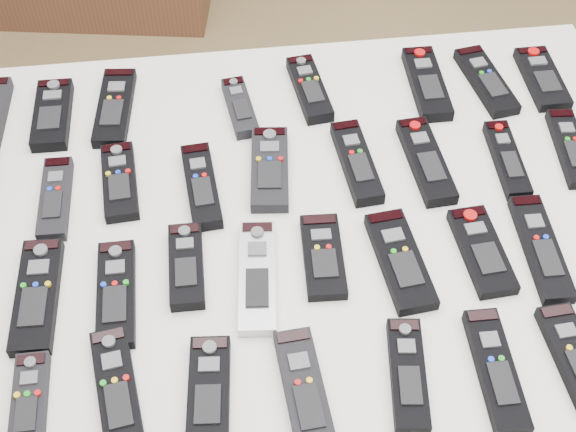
{
  "coord_description": "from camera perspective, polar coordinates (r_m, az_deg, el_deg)",
  "views": [
    {
      "loc": [
        0.0,
        -0.83,
        1.77
      ],
      "look_at": [
        0.1,
        -0.04,
        0.8
      ],
      "focal_mm": 50.0,
      "sensor_mm": 36.0,
      "label": 1
    }
  ],
  "objects": [
    {
      "name": "ground",
      "position": [
        1.95,
        -3.09,
        -14.49
      ],
      "size": [
        4.0,
        4.0,
        0.0
      ],
      "primitive_type": "plane",
      "color": "olive",
      "rests_on": "ground"
    },
    {
      "name": "table",
      "position": [
        1.32,
        -0.0,
        -2.15
      ],
      "size": [
        1.25,
        0.88,
        0.78
      ],
      "color": "white",
      "rests_on": "ground"
    },
    {
      "name": "remote_1",
      "position": [
        1.48,
        -16.41,
        6.93
      ],
      "size": [
        0.06,
        0.16,
        0.02
      ],
      "primitive_type": "cube",
      "rotation": [
        0.0,
        0.0,
        -0.02
      ],
      "color": "black",
      "rests_on": "table"
    },
    {
      "name": "remote_2",
      "position": [
        1.47,
        -12.22,
        7.57
      ],
      "size": [
        0.08,
        0.19,
        0.02
      ],
      "primitive_type": "cube",
      "rotation": [
        0.0,
        0.0,
        -0.11
      ],
      "color": "black",
      "rests_on": "table"
    },
    {
      "name": "remote_3",
      "position": [
        1.44,
        -3.44,
        7.72
      ],
      "size": [
        0.06,
        0.15,
        0.02
      ],
      "primitive_type": "cube",
      "rotation": [
        0.0,
        0.0,
        0.12
      ],
      "color": "black",
      "rests_on": "table"
    },
    {
      "name": "remote_4",
      "position": [
        1.48,
        1.53,
        9.02
      ],
      "size": [
        0.07,
        0.17,
        0.02
      ],
      "primitive_type": "cube",
      "rotation": [
        0.0,
        0.0,
        0.12
      ],
      "color": "black",
      "rests_on": "table"
    },
    {
      "name": "remote_5",
      "position": [
        1.51,
        9.84,
        9.27
      ],
      "size": [
        0.06,
        0.18,
        0.02
      ],
      "primitive_type": "cube",
      "rotation": [
        0.0,
        0.0,
        -0.01
      ],
      "color": "black",
      "rests_on": "table"
    },
    {
      "name": "remote_6",
      "position": [
        1.54,
        13.91,
        9.3
      ],
      "size": [
        0.08,
        0.18,
        0.02
      ],
      "primitive_type": "cube",
      "rotation": [
        0.0,
        0.0,
        0.16
      ],
      "color": "black",
      "rests_on": "table"
    },
    {
      "name": "remote_7",
      "position": [
        1.57,
        17.62,
        9.32
      ],
      "size": [
        0.06,
        0.16,
        0.02
      ],
      "primitive_type": "cube",
      "rotation": [
        0.0,
        0.0,
        -0.0
      ],
      "color": "black",
      "rests_on": "table"
    },
    {
      "name": "remote_9",
      "position": [
        1.34,
        -16.21,
        1.21
      ],
      "size": [
        0.05,
        0.17,
        0.02
      ],
      "primitive_type": "cube",
      "rotation": [
        0.0,
        0.0,
        -0.02
      ],
      "color": "black",
      "rests_on": "table"
    },
    {
      "name": "remote_10",
      "position": [
        1.34,
        -11.88,
        2.41
      ],
      "size": [
        0.06,
        0.16,
        0.02
      ],
      "primitive_type": "cube",
      "rotation": [
        0.0,
        0.0,
        0.07
      ],
      "color": "black",
      "rests_on": "table"
    },
    {
      "name": "remote_11",
      "position": [
        1.31,
        -6.18,
        2.13
      ],
      "size": [
        0.06,
        0.18,
        0.02
      ],
      "primitive_type": "cube",
      "rotation": [
        0.0,
        0.0,
        0.08
      ],
      "color": "black",
      "rests_on": "table"
    },
    {
      "name": "remote_12",
      "position": [
        1.33,
        -1.31,
        3.38
      ],
      "size": [
        0.08,
        0.18,
        0.02
      ],
      "primitive_type": "cube",
      "rotation": [
        0.0,
        0.0,
        -0.11
      ],
      "color": "black",
      "rests_on": "table"
    },
    {
      "name": "remote_13",
      "position": [
        1.35,
        4.9,
        3.83
      ],
      "size": [
        0.06,
        0.18,
        0.02
      ],
      "primitive_type": "cube",
      "rotation": [
        0.0,
        0.0,
        0.08
      ],
      "color": "black",
      "rests_on": "table"
    },
    {
      "name": "remote_14",
      "position": [
        1.36,
        9.78,
        3.89
      ],
      "size": [
        0.07,
        0.19,
        0.02
      ],
      "primitive_type": "cube",
      "rotation": [
        0.0,
        0.0,
        0.07
      ],
      "color": "black",
      "rests_on": "table"
    },
    {
      "name": "remote_15",
      "position": [
        1.4,
        15.3,
        3.91
      ],
      "size": [
        0.05,
        0.17,
        0.02
      ],
      "primitive_type": "cube",
      "rotation": [
        0.0,
        0.0,
        -0.03
      ],
      "color": "black",
      "rests_on": "table"
    },
    {
      "name": "remote_16",
      "position": [
        1.45,
        19.46,
        4.57
      ],
      "size": [
        0.06,
        0.18,
        0.02
      ],
      "primitive_type": "cube",
      "rotation": [
        0.0,
        0.0,
        -0.09
      ],
      "color": "black",
      "rests_on": "table"
    },
    {
      "name": "remote_18",
      "position": [
        1.23,
        -17.41,
        -5.42
      ],
      "size": [
        0.07,
        0.2,
        0.02
      ],
      "primitive_type": "cube",
      "rotation": [
        0.0,
        0.0,
        -0.04
      ],
      "color": "black",
      "rests_on": "table"
    },
    {
      "name": "remote_19",
      "position": [
        1.21,
        -12.12,
        -5.43
      ],
      "size": [
        0.05,
        0.18,
        0.02
      ],
      "primitive_type": "cube",
      "rotation": [
        0.0,
        0.0,
        0.0
      ],
      "color": "black",
      "rests_on": "table"
    },
    {
      "name": "remote_20",
      "position": [
        1.22,
        -7.25,
        -3.54
      ],
      "size": [
        0.05,
        0.15,
        0.02
      ],
      "primitive_type": "cube",
      "rotation": [
        0.0,
        0.0,
        -0.01
      ],
      "color": "black",
      "rests_on": "table"
    },
    {
      "name": "remote_21",
      "position": [
        1.2,
        -2.19,
        -4.34
      ],
      "size": [
        0.07,
        0.2,
        0.02
      ],
      "primitive_type": "cube",
      "rotation": [
        0.0,
        0.0,
        -0.1
      ],
      "color": "#B7B7BC",
      "rests_on": "table"
    },
    {
      "name": "remote_22",
      "position": [
        1.22,
        2.51,
        -2.88
      ],
      "size": [
        0.07,
        0.15,
        0.02
      ],
      "primitive_type": "cube",
      "rotation": [
        0.0,
        0.0,
        -0.05
      ],
      "color": "black",
      "rests_on": "table"
    },
    {
      "name": "remote_23",
      "position": [
        1.22,
        7.98,
        -3.16
      ],
      "size": [
        0.08,
        0.19,
        0.02
      ],
      "primitive_type": "cube",
      "rotation": [
        0.0,
        0.0,
        0.1
      ],
      "color": "black",
      "rests_on": "table"
    },
    {
      "name": "remote_24",
      "position": [
        1.26,
        13.62,
        -2.44
      ],
      "size": [
        0.07,
        0.17,
        0.02
      ],
      "primitive_type": "cube",
      "rotation": [
        0.0,
        0.0,
        0.07
      ],
      "color": "black",
      "rests_on": "table"
    },
    {
      "name": "remote_25",
      "position": [
        1.29,
        17.54,
        -2.17
      ],
      "size": [
        0.06,
        0.2,
        0.02
      ],
      "primitive_type": "cube",
      "rotation": [
        0.0,
        0.0,
        -0.03
      ],
      "color": "black",
      "rests_on": "table"
    },
    {
      "name": "remote_28",
      "position": [
        1.14,
        -17.91,
        -12.59
      ],
      "size": [
        0.04,
        0.15,
        0.02
      ],
      "primitive_type": "cube",
      "rotation": [
        0.0,
        0.0,
        0.0
      ],
      "color": "black",
      "rests_on": "table"
    },
    {
      "name": "remote_29",
      "position": [
        1.12,
        -12.05,
        -12.09
      ],
      "size": [
        0.08,
        0.19,
        0.02
      ],
      "primitive_type": "cube",
      "rotation": [
        0.0,
        0.0,
        0.15
      ],
      "color": "black",
      "rests_on": "table"
    },
    {
      "name": "remote_30",
      "position": [
        1.1,
        -5.65,
        -12.41
      ],
      "size": [
        0.07,
        0.17,
        0.02
      ],
      "primitive_type": "cube",
      "rotation": [
        0.0,
        0.0,
        -0.09
      ],
      "color": "black",
      "rests_on": "table"
    },
    {
      "name": "remote_31",
      "position": [
        1.1,
        1.21,
        -12.45
      ],
      "size": [
        0.07,
        0.19,
        0.02
      ],
      "primitive_type": "cube",
      "rotation": [
        0.0,
        0.0,
        0.07
      ],
      "color": "black",
      "rests_on": "table"
    },
    {
      "name": "remote_32",
      "position": [
        1.12,
        8.52,
        -11.05
      ],
      "size": [
        0.07,
        0.17,
        0.02
      ],
      "primitive_type": "cube",
      "rotation": [
        0.0,
        0.0,
        -0.13
      ],
      "color": "black",
      "rests_on": "table"
    },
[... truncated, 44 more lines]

